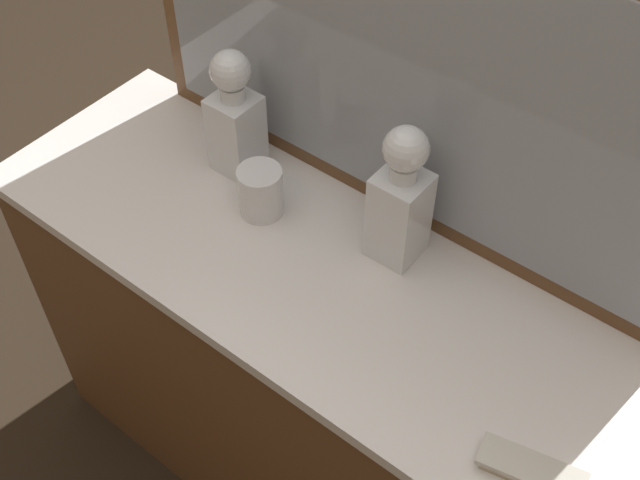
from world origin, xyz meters
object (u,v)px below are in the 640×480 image
Objects in this scene: crystal_tumbler_left at (261,193)px; silver_brush_front at (531,470)px; crystal_decanter_rear at (236,123)px; crystal_decanter_left at (400,206)px.

silver_brush_front is at bearing -14.10° from crystal_tumbler_left.
crystal_tumbler_left is at bearing -29.85° from crystal_decanter_rear.
silver_brush_front is (0.69, -0.17, -0.03)m from crystal_tumbler_left.
crystal_decanter_left reaches higher than crystal_decanter_rear.
crystal_decanter_rear is 1.65× the size of silver_brush_front.
crystal_tumbler_left is 0.71m from silver_brush_front.
crystal_decanter_left reaches higher than crystal_tumbler_left.
crystal_decanter_left is 2.84× the size of crystal_tumbler_left.
crystal_decanter_left is at bearing 0.64° from crystal_decanter_rear.
crystal_decanter_rear is 2.69× the size of crystal_tumbler_left.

